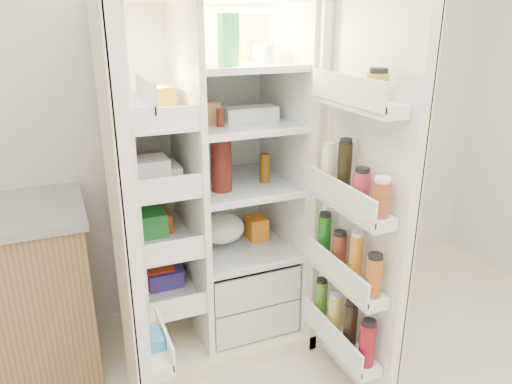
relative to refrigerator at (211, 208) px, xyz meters
name	(u,v)px	position (x,y,z in m)	size (l,w,h in m)	color
wall_back	(203,83)	(0.08, 0.35, 0.61)	(4.00, 0.02, 2.70)	silver
refrigerator	(211,208)	(0.00, 0.00, 0.00)	(0.92, 0.70, 1.80)	beige
freezer_door	(127,246)	(-0.51, -0.60, 0.15)	(0.15, 0.40, 1.72)	white
fridge_door	(362,220)	(0.47, -0.70, 0.13)	(0.17, 0.58, 1.72)	white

